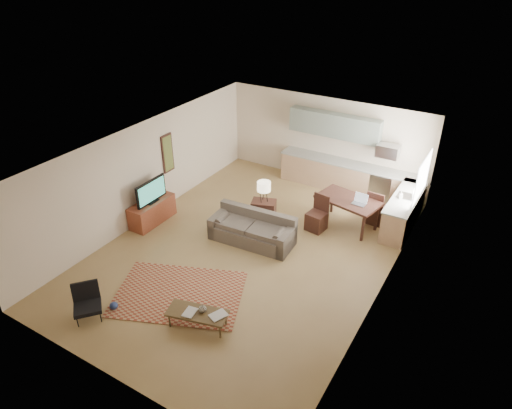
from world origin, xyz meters
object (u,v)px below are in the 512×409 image
Objects in this scene: sofa at (252,229)px; tv_credenza at (152,211)px; coffee_table at (198,319)px; console_table at (264,213)px; armchair at (87,304)px; dining_table at (347,212)px.

sofa reaches higher than tv_credenza.
tv_credenza is at bearing 129.00° from coffee_table.
coffee_table is (0.62, -3.09, -0.20)m from sofa.
tv_credenza is (-3.43, 2.53, 0.13)m from coffee_table.
console_table is (-0.75, 3.92, 0.18)m from coffee_table.
tv_credenza is (-2.82, -0.56, -0.07)m from sofa.
coffee_table is 1.65× the size of console_table.
armchair reaches higher than coffee_table.
dining_table is at bearing 43.75° from sofa.
tv_credenza is at bearing -139.63° from dining_table.
console_table is at bearing 25.58° from armchair.
dining_table is (1.78, 1.94, 0.02)m from sofa.
sofa reaches higher than coffee_table.
tv_credenza is 3.02m from console_table.
sofa reaches higher than console_table.
console_table reaches higher than tv_credenza.
dining_table is (4.60, 2.50, 0.09)m from tv_credenza.
dining_table reaches higher than sofa.
coffee_table is at bearing -36.32° from tv_credenza.
console_table is at bearing 95.79° from sofa.
console_table reaches higher than armchair.
armchair is (-1.43, -4.02, -0.03)m from sofa.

